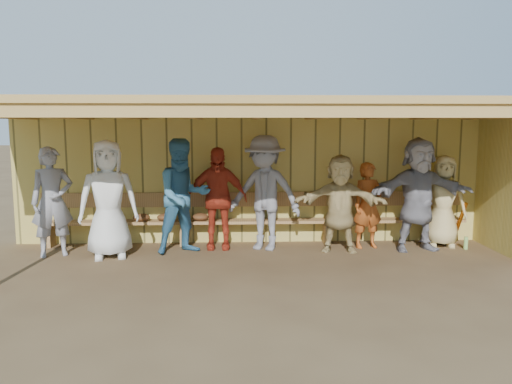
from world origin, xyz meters
TOP-DOWN VIEW (x-y plane):
  - ground at (0.00, 0.00)m, footprint 90.00×90.00m
  - player_a at (-3.32, 0.43)m, footprint 0.77×0.66m
  - player_b at (-2.38, 0.30)m, footprint 1.05×0.81m
  - player_c at (-1.21, 0.55)m, footprint 1.15×1.05m
  - player_d at (-0.66, 0.81)m, footprint 1.04×0.44m
  - player_e at (0.16, 0.72)m, footprint 1.45×1.16m
  - player_f at (1.42, 0.50)m, footprint 1.59×0.75m
  - player_g at (1.97, 0.76)m, footprint 0.60×0.45m
  - player_h at (3.32, 0.81)m, footprint 0.87×0.65m
  - player_extra at (2.77, 0.55)m, footprint 1.85×0.78m
  - dugout_structure at (0.39, 0.69)m, footprint 8.80×3.20m
  - bench at (0.00, 1.12)m, footprint 7.60×0.34m
  - dugout_equipment at (-0.57, 0.99)m, footprint 5.86×0.62m

SIDE VIEW (x-z plane):
  - ground at x=0.00m, z-range 0.00..0.00m
  - dugout_equipment at x=-0.57m, z-range 0.09..0.89m
  - bench at x=0.00m, z-range 0.06..0.99m
  - player_g at x=1.97m, z-range 0.00..1.50m
  - player_h at x=3.32m, z-range 0.00..1.62m
  - player_f at x=1.42m, z-range 0.00..1.65m
  - player_d at x=-0.66m, z-range 0.00..1.76m
  - player_a at x=-3.32m, z-range 0.00..1.80m
  - player_b at x=-2.38m, z-range 0.00..1.91m
  - player_c at x=-1.21m, z-range 0.00..1.92m
  - player_extra at x=2.77m, z-range 0.00..1.94m
  - player_e at x=0.16m, z-range 0.00..1.97m
  - dugout_structure at x=0.39m, z-range 0.44..2.94m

